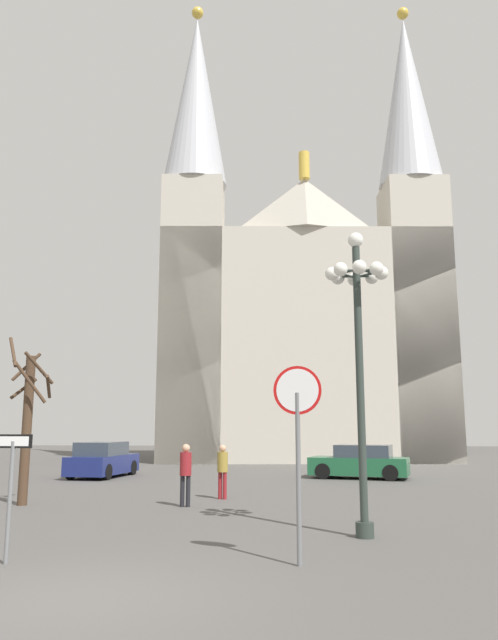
# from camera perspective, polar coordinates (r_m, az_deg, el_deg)

# --- Properties ---
(ground_plane) EXTENTS (120.00, 120.00, 0.00)m
(ground_plane) POSITION_cam_1_polar(r_m,az_deg,el_deg) (8.60, -15.99, -24.18)
(ground_plane) COLOR #514F4C
(cathedral) EXTENTS (18.79, 11.83, 30.73)m
(cathedral) POSITION_cam_1_polar(r_m,az_deg,el_deg) (40.47, 5.01, 0.36)
(cathedral) COLOR #BCB5A5
(cathedral) RESTS_ON ground
(stop_sign) EXTENTS (0.79, 0.18, 3.14)m
(stop_sign) POSITION_cam_1_polar(r_m,az_deg,el_deg) (9.93, 4.65, -9.72)
(stop_sign) COLOR slate
(stop_sign) RESTS_ON ground
(one_way_arrow_sign) EXTENTS (0.64, 0.08, 2.02)m
(one_way_arrow_sign) POSITION_cam_1_polar(r_m,az_deg,el_deg) (10.79, -21.65, -13.97)
(one_way_arrow_sign) COLOR slate
(one_way_arrow_sign) RESTS_ON ground
(street_lamp) EXTENTS (1.32, 1.32, 6.23)m
(street_lamp) POSITION_cam_1_polar(r_m,az_deg,el_deg) (12.67, 10.34, -1.04)
(street_lamp) COLOR #2D3833
(street_lamp) RESTS_ON ground
(bare_tree) EXTENTS (1.46, 1.44, 4.72)m
(bare_tree) POSITION_cam_1_polar(r_m,az_deg,el_deg) (18.31, -20.29, -8.82)
(bare_tree) COLOR #473323
(bare_tree) RESTS_ON ground
(parked_car_near_navy) EXTENTS (2.22, 4.18, 1.48)m
(parked_car_near_navy) POSITION_cam_1_polar(r_m,az_deg,el_deg) (27.28, -13.71, -12.82)
(parked_car_near_navy) COLOR navy
(parked_car_near_navy) RESTS_ON ground
(parked_car_far_green) EXTENTS (4.34, 2.77, 1.39)m
(parked_car_far_green) POSITION_cam_1_polar(r_m,az_deg,el_deg) (26.25, 10.50, -13.15)
(parked_car_far_green) COLOR #1E5B38
(parked_car_far_green) RESTS_ON ground
(pedestrian_walking) EXTENTS (0.32, 0.32, 1.60)m
(pedestrian_walking) POSITION_cam_1_polar(r_m,az_deg,el_deg) (18.68, -2.53, -13.69)
(pedestrian_walking) COLOR maroon
(pedestrian_walking) RESTS_ON ground
(pedestrian_standing) EXTENTS (0.32, 0.32, 1.67)m
(pedestrian_standing) POSITION_cam_1_polar(r_m,az_deg,el_deg) (17.02, -6.03, -13.85)
(pedestrian_standing) COLOR black
(pedestrian_standing) RESTS_ON ground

